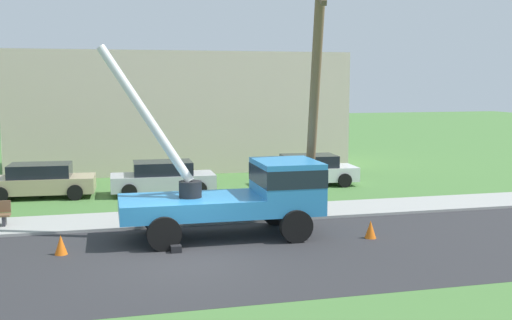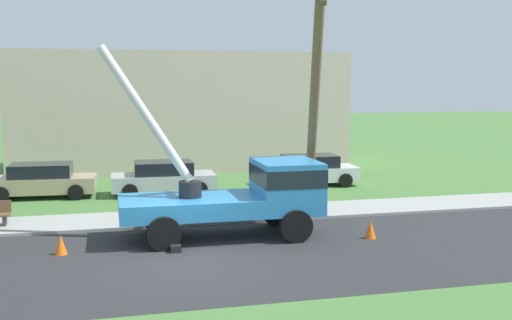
{
  "view_description": "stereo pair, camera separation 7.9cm",
  "coord_description": "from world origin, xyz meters",
  "px_view_note": "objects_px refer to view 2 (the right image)",
  "views": [
    {
      "loc": [
        -2.29,
        -16.59,
        4.86
      ],
      "look_at": [
        2.64,
        2.69,
        2.34
      ],
      "focal_mm": 43.95,
      "sensor_mm": 36.0,
      "label": 1
    },
    {
      "loc": [
        -2.21,
        -16.61,
        4.86
      ],
      "look_at": [
        2.64,
        2.69,
        2.34
      ],
      "focal_mm": 43.95,
      "sensor_mm": 36.0,
      "label": 2
    }
  ],
  "objects_px": {
    "traffic_cone_ahead": "(370,229)",
    "parked_sedan_white": "(310,170)",
    "utility_truck": "(247,191)",
    "traffic_cone_curbside": "(297,215)",
    "leaning_utility_pole": "(315,96)",
    "parked_sedan_tan": "(41,181)",
    "parked_sedan_silver": "(164,178)",
    "traffic_cone_behind": "(61,245)"
  },
  "relations": [
    {
      "from": "traffic_cone_ahead",
      "to": "leaning_utility_pole",
      "type": "bearing_deg",
      "value": 118.77
    },
    {
      "from": "traffic_cone_behind",
      "to": "traffic_cone_curbside",
      "type": "relative_size",
      "value": 1.0
    },
    {
      "from": "leaning_utility_pole",
      "to": "traffic_cone_behind",
      "type": "relative_size",
      "value": 15.28
    },
    {
      "from": "utility_truck",
      "to": "traffic_cone_ahead",
      "type": "bearing_deg",
      "value": -20.05
    },
    {
      "from": "leaning_utility_pole",
      "to": "traffic_cone_curbside",
      "type": "height_order",
      "value": "leaning_utility_pole"
    },
    {
      "from": "parked_sedan_tan",
      "to": "parked_sedan_silver",
      "type": "xyz_separation_m",
      "value": [
        5.04,
        -0.49,
        0.0
      ]
    },
    {
      "from": "utility_truck",
      "to": "traffic_cone_curbside",
      "type": "height_order",
      "value": "utility_truck"
    },
    {
      "from": "parked_sedan_white",
      "to": "traffic_cone_behind",
      "type": "bearing_deg",
      "value": -138.25
    },
    {
      "from": "parked_sedan_tan",
      "to": "parked_sedan_white",
      "type": "relative_size",
      "value": 1.0
    },
    {
      "from": "traffic_cone_curbside",
      "to": "parked_sedan_silver",
      "type": "height_order",
      "value": "parked_sedan_silver"
    },
    {
      "from": "parked_sedan_tan",
      "to": "parked_sedan_white",
      "type": "height_order",
      "value": "same"
    },
    {
      "from": "parked_sedan_tan",
      "to": "parked_sedan_silver",
      "type": "height_order",
      "value": "same"
    },
    {
      "from": "leaning_utility_pole",
      "to": "traffic_cone_curbside",
      "type": "relative_size",
      "value": 15.28
    },
    {
      "from": "utility_truck",
      "to": "traffic_cone_curbside",
      "type": "relative_size",
      "value": 12.07
    },
    {
      "from": "utility_truck",
      "to": "traffic_cone_ahead",
      "type": "xyz_separation_m",
      "value": [
        3.63,
        -1.33,
        -1.13
      ]
    },
    {
      "from": "traffic_cone_ahead",
      "to": "traffic_cone_behind",
      "type": "bearing_deg",
      "value": 177.24
    },
    {
      "from": "traffic_cone_ahead",
      "to": "parked_sedan_tan",
      "type": "height_order",
      "value": "parked_sedan_tan"
    },
    {
      "from": "leaning_utility_pole",
      "to": "traffic_cone_ahead",
      "type": "distance_m",
      "value": 4.74
    },
    {
      "from": "traffic_cone_ahead",
      "to": "parked_sedan_white",
      "type": "xyz_separation_m",
      "value": [
        1.43,
        9.95,
        0.43
      ]
    },
    {
      "from": "utility_truck",
      "to": "leaning_utility_pole",
      "type": "height_order",
      "value": "leaning_utility_pole"
    },
    {
      "from": "traffic_cone_ahead",
      "to": "parked_sedan_white",
      "type": "height_order",
      "value": "parked_sedan_white"
    },
    {
      "from": "traffic_cone_ahead",
      "to": "parked_sedan_white",
      "type": "bearing_deg",
      "value": 81.83
    },
    {
      "from": "parked_sedan_tan",
      "to": "utility_truck",
      "type": "bearing_deg",
      "value": -50.92
    },
    {
      "from": "parked_sedan_white",
      "to": "parked_sedan_silver",
      "type": "bearing_deg",
      "value": -174.38
    },
    {
      "from": "traffic_cone_curbside",
      "to": "parked_sedan_silver",
      "type": "xyz_separation_m",
      "value": [
        -3.87,
        6.74,
        0.43
      ]
    },
    {
      "from": "parked_sedan_tan",
      "to": "traffic_cone_behind",
      "type": "bearing_deg",
      "value": -82.29
    },
    {
      "from": "traffic_cone_behind",
      "to": "parked_sedan_tan",
      "type": "bearing_deg",
      "value": 97.71
    },
    {
      "from": "utility_truck",
      "to": "traffic_cone_behind",
      "type": "height_order",
      "value": "utility_truck"
    },
    {
      "from": "leaning_utility_pole",
      "to": "parked_sedan_tan",
      "type": "bearing_deg",
      "value": 140.58
    },
    {
      "from": "traffic_cone_behind",
      "to": "leaning_utility_pole",
      "type": "bearing_deg",
      "value": 11.49
    },
    {
      "from": "leaning_utility_pole",
      "to": "parked_sedan_white",
      "type": "bearing_deg",
      "value": 71.87
    },
    {
      "from": "parked_sedan_silver",
      "to": "leaning_utility_pole",
      "type": "bearing_deg",
      "value": -59.13
    },
    {
      "from": "traffic_cone_curbside",
      "to": "parked_sedan_silver",
      "type": "distance_m",
      "value": 7.78
    },
    {
      "from": "traffic_cone_ahead",
      "to": "traffic_cone_behind",
      "type": "xyz_separation_m",
      "value": [
        -9.22,
        0.44,
        0.0
      ]
    },
    {
      "from": "parked_sedan_white",
      "to": "utility_truck",
      "type": "bearing_deg",
      "value": -120.4
    },
    {
      "from": "traffic_cone_ahead",
      "to": "parked_sedan_silver",
      "type": "height_order",
      "value": "parked_sedan_silver"
    },
    {
      "from": "utility_truck",
      "to": "leaning_utility_pole",
      "type": "xyz_separation_m",
      "value": [
        2.49,
        0.76,
        2.97
      ]
    },
    {
      "from": "parked_sedan_white",
      "to": "parked_sedan_tan",
      "type": "bearing_deg",
      "value": -179.08
    },
    {
      "from": "traffic_cone_curbside",
      "to": "parked_sedan_tan",
      "type": "distance_m",
      "value": 11.48
    },
    {
      "from": "utility_truck",
      "to": "traffic_cone_behind",
      "type": "bearing_deg",
      "value": -171.05
    },
    {
      "from": "traffic_cone_ahead",
      "to": "utility_truck",
      "type": "bearing_deg",
      "value": 159.95
    },
    {
      "from": "parked_sedan_tan",
      "to": "traffic_cone_ahead",
      "type": "bearing_deg",
      "value": -42.96
    }
  ]
}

